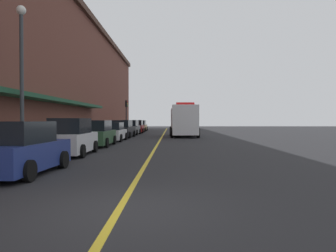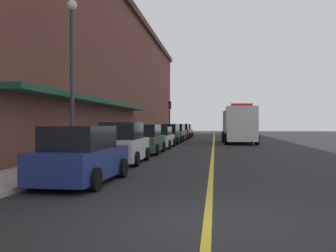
% 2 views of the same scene
% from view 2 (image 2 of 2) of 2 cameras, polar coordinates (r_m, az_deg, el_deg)
% --- Properties ---
extents(ground_plane, '(112.00, 112.00, 0.00)m').
position_cam_2_polar(ground_plane, '(32.05, 6.90, -2.83)').
color(ground_plane, '#232326').
extents(sidewalk_left, '(2.40, 70.00, 0.15)m').
position_cam_2_polar(sidewalk_left, '(32.67, -4.05, -2.64)').
color(sidewalk_left, '#ADA8A0').
rests_on(sidewalk_left, ground).
extents(lane_center_stripe, '(0.16, 70.00, 0.01)m').
position_cam_2_polar(lane_center_stripe, '(32.05, 6.90, -2.82)').
color(lane_center_stripe, gold).
rests_on(lane_center_stripe, ground).
extents(brick_building_left, '(11.20, 64.00, 12.65)m').
position_cam_2_polar(brick_building_left, '(33.74, -14.91, 8.10)').
color(brick_building_left, brown).
rests_on(brick_building_left, ground).
extents(parked_car_0, '(2.12, 4.27, 1.74)m').
position_cam_2_polar(parked_car_0, '(11.76, -12.96, -4.52)').
color(parked_car_0, navy).
rests_on(parked_car_0, ground).
extents(parked_car_1, '(1.99, 4.23, 1.86)m').
position_cam_2_polar(parked_car_1, '(17.27, -6.83, -2.76)').
color(parked_car_1, silver).
rests_on(parked_car_1, ground).
extents(parked_car_2, '(2.05, 4.56, 1.75)m').
position_cam_2_polar(parked_car_2, '(22.70, -3.47, -2.11)').
color(parked_car_2, '#2D5133').
rests_on(parked_car_2, ground).
extents(parked_car_3, '(2.05, 4.50, 1.57)m').
position_cam_2_polar(parked_car_3, '(27.86, -1.35, -1.79)').
color(parked_car_3, silver).
rests_on(parked_car_3, ground).
extents(parked_car_4, '(2.20, 4.75, 1.74)m').
position_cam_2_polar(parked_car_4, '(33.13, 0.06, -1.31)').
color(parked_car_4, black).
rests_on(parked_car_4, ground).
extents(parked_car_5, '(2.13, 4.70, 1.75)m').
position_cam_2_polar(parked_car_5, '(38.97, 1.20, -1.04)').
color(parked_car_5, '#595B60').
rests_on(parked_car_5, ground).
extents(parked_car_6, '(2.17, 4.36, 1.74)m').
position_cam_2_polar(parked_car_6, '(44.36, 1.98, -0.87)').
color(parked_car_6, maroon).
rests_on(parked_car_6, ground).
extents(parked_car_7, '(2.06, 4.67, 1.69)m').
position_cam_2_polar(parked_car_7, '(50.20, 2.56, -0.74)').
color(parked_car_7, '#A5844C').
rests_on(parked_car_7, ground).
extents(box_truck, '(3.01, 7.77, 3.47)m').
position_cam_2_polar(box_truck, '(34.91, 10.66, 0.15)').
color(box_truck, silver).
rests_on(box_truck, ground).
extents(parking_meter_1, '(0.14, 0.18, 1.33)m').
position_cam_2_polar(parking_meter_1, '(34.81, -1.92, -0.83)').
color(parking_meter_1, '#4C4C51').
rests_on(parking_meter_1, sidewalk_left).
extents(parking_meter_2, '(0.14, 0.18, 1.33)m').
position_cam_2_polar(parking_meter_2, '(26.24, -4.93, -1.24)').
color(parking_meter_2, '#4C4C51').
rests_on(parking_meter_2, sidewalk_left).
extents(parking_meter_3, '(0.14, 0.18, 1.33)m').
position_cam_2_polar(parking_meter_3, '(46.02, 0.30, -0.52)').
color(parking_meter_3, '#4C4C51').
rests_on(parking_meter_3, sidewalk_left).
extents(street_lamp_left, '(0.44, 0.44, 6.94)m').
position_cam_2_polar(street_lamp_left, '(16.84, -14.32, 9.22)').
color(street_lamp_left, '#33383D').
rests_on(street_lamp_left, sidewalk_left).
extents(traffic_light_near, '(0.38, 0.36, 4.30)m').
position_cam_2_polar(traffic_light_near, '(45.30, 0.27, 2.12)').
color(traffic_light_near, '#232326').
rests_on(traffic_light_near, sidewalk_left).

